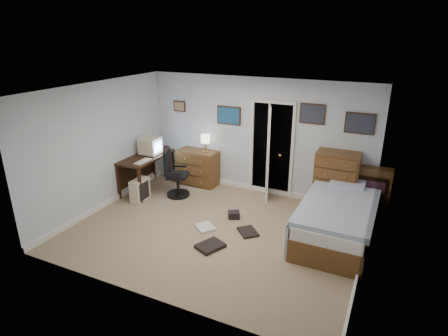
# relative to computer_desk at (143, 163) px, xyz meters

# --- Properties ---
(floor) EXTENTS (5.00, 4.00, 0.02)m
(floor) POSITION_rel_computer_desk_xyz_m (2.29, -1.00, -0.62)
(floor) COLOR gray
(floor) RESTS_ON ground
(computer_desk) EXTENTS (0.66, 1.39, 0.80)m
(computer_desk) POSITION_rel_computer_desk_xyz_m (0.00, 0.00, 0.00)
(computer_desk) COLOR black
(computer_desk) RESTS_ON floor
(crt_monitor) EXTENTS (0.42, 0.39, 0.38)m
(crt_monitor) POSITION_rel_computer_desk_xyz_m (0.12, 0.15, 0.38)
(crt_monitor) COLOR beige
(crt_monitor) RESTS_ON computer_desk
(keyboard) EXTENTS (0.17, 0.43, 0.03)m
(keyboard) POSITION_rel_computer_desk_xyz_m (0.27, -0.35, 0.20)
(keyboard) COLOR beige
(keyboard) RESTS_ON computer_desk
(pc_tower) EXTENTS (0.23, 0.45, 0.48)m
(pc_tower) POSITION_rel_computer_desk_xyz_m (0.30, -0.55, -0.37)
(pc_tower) COLOR beige
(pc_tower) RESTS_ON floor
(office_chair) EXTENTS (0.62, 0.62, 1.02)m
(office_chair) POSITION_rel_computer_desk_xyz_m (0.83, -0.01, -0.22)
(office_chair) COLOR black
(office_chair) RESTS_ON floor
(media_stack) EXTENTS (0.15, 0.15, 0.75)m
(media_stack) POSITION_rel_computer_desk_xyz_m (-0.03, 1.06, -0.24)
(media_stack) COLOR maroon
(media_stack) RESTS_ON floor
(low_dresser) EXTENTS (0.93, 0.50, 0.81)m
(low_dresser) POSITION_rel_computer_desk_xyz_m (0.96, 0.78, -0.21)
(low_dresser) COLOR brown
(low_dresser) RESTS_ON floor
(table_lamp) EXTENTS (0.21, 0.21, 0.40)m
(table_lamp) POSITION_rel_computer_desk_xyz_m (1.16, 0.78, 0.49)
(table_lamp) COLOR gold
(table_lamp) RESTS_ON low_dresser
(doorway) EXTENTS (0.96, 1.12, 2.05)m
(doorway) POSITION_rel_computer_desk_xyz_m (2.64, 1.28, 0.39)
(doorway) COLOR black
(doorway) RESTS_ON floor
(tall_dresser) EXTENTS (0.82, 0.49, 1.20)m
(tall_dresser) POSITION_rel_computer_desk_xyz_m (4.06, 0.75, -0.01)
(tall_dresser) COLOR brown
(tall_dresser) RESTS_ON floor
(headboard_bookcase) EXTENTS (1.06, 0.29, 0.95)m
(headboard_bookcase) POSITION_rel_computer_desk_xyz_m (4.53, 0.86, -0.11)
(headboard_bookcase) COLOR brown
(headboard_bookcase) RESTS_ON floor
(bed) EXTENTS (1.23, 2.25, 0.73)m
(bed) POSITION_rel_computer_desk_xyz_m (4.28, -0.30, -0.27)
(bed) COLOR brown
(bed) RESTS_ON floor
(wall_posters) EXTENTS (4.38, 0.04, 0.60)m
(wall_posters) POSITION_rel_computer_desk_xyz_m (2.86, 0.98, 1.14)
(wall_posters) COLOR #331E11
(wall_posters) RESTS_ON floor
(floor_clutter) EXTENTS (1.22, 1.51, 0.14)m
(floor_clutter) POSITION_rel_computer_desk_xyz_m (2.45, -1.06, -0.58)
(floor_clutter) COLOR silver
(floor_clutter) RESTS_ON floor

